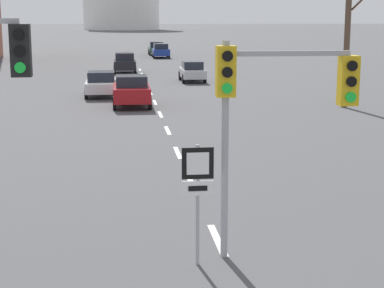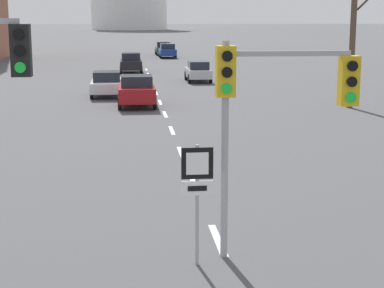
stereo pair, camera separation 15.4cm
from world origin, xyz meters
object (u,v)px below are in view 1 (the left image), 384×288
Objects in this scene: route_sign_post at (198,184)px; sedan_distant_centre at (102,84)px; sedan_near_left at (156,48)px; sedan_near_right at (192,71)px; traffic_signal_centre_tall at (271,95)px; sedan_mid_centre at (132,91)px; sedan_far_right at (125,63)px; sedan_far_left at (161,51)px.

sedan_distant_centre is at bearing 95.08° from route_sign_post.
sedan_near_left is 1.03× the size of sedan_near_right.
traffic_signal_centre_tall is at bearing -81.74° from sedan_distant_centre.
traffic_signal_centre_tall is at bearing -94.19° from sedan_near_right.
sedan_mid_centre is 0.95× the size of sedan_far_right.
sedan_near_left is 1.01× the size of sedan_far_right.
sedan_distant_centre is at bearing 98.26° from traffic_signal_centre_tall.
sedan_far_right is (-4.40, -19.85, 0.03)m from sedan_far_left.
route_sign_post is 0.52× the size of sedan_far_left.
sedan_near_right is (2.54, 34.65, -2.45)m from traffic_signal_centre_tall.
sedan_far_left is at bearing 77.50° from sedan_far_right.
sedan_far_right reaches higher than sedan_near_right.
sedan_far_right is at bearing -99.41° from sedan_near_left.
route_sign_post reaches higher than sedan_near_right.
sedan_near_right is 0.99× the size of sedan_distant_centre.
traffic_signal_centre_tall is 0.94× the size of sedan_far_left.
sedan_mid_centre is 20.78m from sedan_far_right.
sedan_near_left is at bearing 80.59° from sedan_far_right.
traffic_signal_centre_tall reaches higher than sedan_mid_centre.
sedan_mid_centre is 0.95× the size of sedan_distant_centre.
sedan_near_right is 0.88× the size of sedan_far_left.
route_sign_post is at bearing -93.28° from sedan_far_left.
sedan_near_right is (4.00, 35.01, -0.82)m from route_sign_post.
sedan_near_right is 13.63m from sedan_mid_centre.
sedan_near_left is at bearing 90.94° from sedan_near_right.
sedan_distant_centre is (-5.84, -41.78, -0.04)m from sedan_near_left.
sedan_distant_centre is (-3.85, 26.50, -2.45)m from traffic_signal_centre_tall.
sedan_far_right is at bearing 120.97° from sedan_near_right.
sedan_near_left is (1.99, 68.28, -2.41)m from traffic_signal_centre_tall.
sedan_far_right is (-4.25, -25.64, 0.05)m from sedan_near_left.
traffic_signal_centre_tall reaches higher than sedan_far_right.
sedan_mid_centre is (-4.17, -46.42, 0.05)m from sedan_near_left.
route_sign_post is at bearing -96.52° from sedan_near_right.
route_sign_post reaches higher than sedan_mid_centre.
sedan_near_left is 46.60m from sedan_mid_centre.
sedan_far_left is at bearing 88.04° from traffic_signal_centre_tall.
route_sign_post is at bearing -88.15° from sedan_mid_centre.
sedan_far_left is at bearing -88.49° from sedan_near_left.
sedan_near_left is 1.02× the size of sedan_distant_centre.
sedan_mid_centre is at bearing 95.69° from traffic_signal_centre_tall.
route_sign_post reaches higher than sedan_near_left.
sedan_mid_centre is at bearing -89.78° from sedan_far_right.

